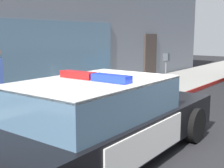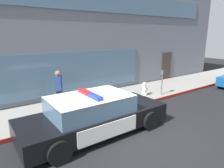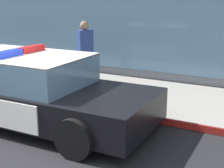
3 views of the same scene
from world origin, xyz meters
name	(u,v)px [view 1 (image 1 of 3)]	position (x,y,z in m)	size (l,w,h in m)	color
ground	(187,151)	(0.00, 0.00, 0.00)	(48.00, 48.00, 0.00)	black
sidewalk	(56,116)	(0.00, 3.49, 0.07)	(48.00, 2.78, 0.15)	gray
curb_red_paint	(99,126)	(0.00, 2.09, 0.08)	(28.80, 0.04, 0.14)	maroon
police_cruiser	(100,120)	(-1.23, 1.04, 0.68)	(5.17, 2.18, 1.49)	black
fire_hydrant	(140,86)	(2.96, 2.89, 0.50)	(0.34, 0.39, 0.73)	silver
parking_meter	(166,66)	(3.80, 2.43, 1.08)	(0.12, 0.18, 1.34)	slate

